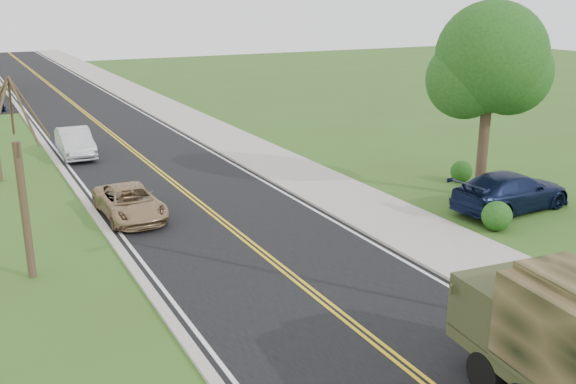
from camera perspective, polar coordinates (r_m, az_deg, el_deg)
ground at (r=15.06m, az=12.22°, el=-16.29°), size 160.00×160.00×0.00m
road at (r=50.84m, az=-17.83°, el=6.90°), size 8.00×120.00×0.01m
curb_right at (r=51.68m, az=-13.29°, el=7.47°), size 0.30×120.00×0.12m
sidewalk_right at (r=52.14m, az=-11.42°, el=7.66°), size 3.20×120.00×0.10m
curb_left at (r=50.32m, az=-22.50°, el=6.38°), size 0.30×120.00×0.10m
leafy_tree at (r=27.63m, az=17.54°, el=10.64°), size 4.83×4.50×8.10m
bare_tree_a at (r=20.30m, az=-22.53°, el=-0.21°), size 1.93×2.26×6.08m
suv_champagne at (r=25.33m, az=-13.89°, el=-0.90°), size 2.16×4.47×1.23m
sedan_silver at (r=36.00m, az=-18.39°, el=4.18°), size 1.68×4.55×1.49m
pickup_navy at (r=26.91m, az=19.22°, el=0.05°), size 5.49×2.53×1.55m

